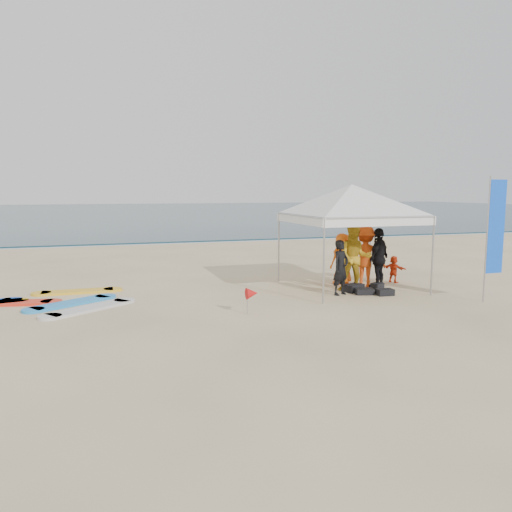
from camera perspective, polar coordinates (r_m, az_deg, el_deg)
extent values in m
plane|color=beige|center=(10.75, 1.13, -8.22)|extent=(120.00, 120.00, 0.00)
cube|color=#0C2633|center=(69.92, -15.13, 4.87)|extent=(160.00, 84.00, 0.08)
cube|color=silver|center=(28.33, -10.93, 1.46)|extent=(160.00, 1.20, 0.01)
imported|color=black|center=(14.13, 9.66, -1.32)|extent=(0.67, 0.57, 1.55)
imported|color=gold|center=(14.67, 11.22, -0.21)|extent=(1.17, 1.06, 1.96)
imported|color=#DC4913|center=(15.46, 12.39, -0.07)|extent=(1.38, 1.19, 1.85)
imported|color=black|center=(15.32, 13.85, -0.24)|extent=(1.13, 0.96, 1.81)
imported|color=orange|center=(15.80, 9.81, -0.31)|extent=(0.86, 0.65, 1.59)
imported|color=red|center=(16.44, 15.46, -1.46)|extent=(0.55, 0.83, 0.86)
cylinder|color=#A5A5A8|center=(15.93, 2.61, 0.97)|extent=(0.05, 0.05, 2.21)
cylinder|color=#A5A5A8|center=(17.37, 12.91, 1.33)|extent=(0.05, 0.05, 2.21)
cylinder|color=#A5A5A8|center=(12.91, 7.75, -0.62)|extent=(0.05, 0.05, 2.21)
cylinder|color=#A5A5A8|center=(14.64, 19.53, -0.03)|extent=(0.05, 0.05, 2.21)
cube|color=white|center=(13.61, 14.14, 3.80)|extent=(3.41, 0.02, 0.24)
cube|color=white|center=(16.50, 8.04, 4.56)|extent=(3.41, 0.02, 0.24)
cube|color=white|center=(14.32, 4.95, 4.17)|extent=(0.02, 3.41, 0.24)
cube|color=white|center=(15.89, 16.06, 4.23)|extent=(0.02, 3.41, 0.24)
pyramid|color=white|center=(15.01, 10.89, 8.05)|extent=(4.68, 4.68, 0.88)
cylinder|color=#A5A5A8|center=(14.28, 24.87, 1.70)|extent=(0.04, 0.04, 3.29)
cube|color=blue|center=(14.44, 25.75, 3.02)|extent=(0.52, 0.03, 2.44)
cylinder|color=#A5A5A8|center=(11.82, -1.00, -5.27)|extent=(0.02, 0.02, 0.60)
cone|color=red|center=(11.81, -0.45, -4.29)|extent=(0.28, 0.28, 0.28)
cube|color=black|center=(14.75, 11.09, -3.60)|extent=(0.65, 0.55, 0.22)
cube|color=black|center=(14.43, 14.52, -4.03)|extent=(0.48, 0.33, 0.18)
cube|color=black|center=(14.46, 12.24, -3.97)|extent=(0.58, 0.51, 0.16)
cube|color=black|center=(15.21, 13.69, -3.37)|extent=(0.43, 0.38, 0.20)
cube|color=red|center=(14.43, -27.11, -4.84)|extent=(2.53, 0.98, 0.07)
cube|color=#298ADB|center=(13.73, -20.34, -5.07)|extent=(2.00, 1.54, 0.07)
cube|color=silver|center=(12.99, -18.48, -5.69)|extent=(2.04, 1.66, 0.07)
cube|color=gold|center=(15.22, -19.70, -3.85)|extent=(1.95, 0.56, 0.07)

